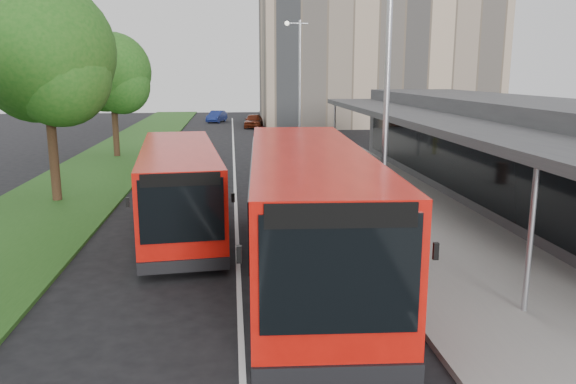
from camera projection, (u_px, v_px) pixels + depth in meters
name	position (u px, v px, depth m)	size (l,w,h in m)	color
ground	(239.00, 276.00, 14.08)	(120.00, 120.00, 0.00)	black
pavement	(333.00, 155.00, 34.11)	(5.00, 80.00, 0.15)	gray
grass_verge	(114.00, 159.00, 32.85)	(5.00, 80.00, 0.10)	#224F19
lane_centre_line	(234.00, 172.00, 28.68)	(0.12, 70.00, 0.01)	silver
kerb_dashes	(290.00, 160.00, 32.89)	(0.12, 56.00, 0.01)	silver
office_block	(375.00, 31.00, 54.45)	(22.00, 12.00, 18.00)	tan
station_building	(506.00, 148.00, 22.50)	(7.70, 26.00, 4.00)	#323235
tree_mid	(45.00, 61.00, 21.07)	(5.23, 5.23, 8.41)	#312213
tree_far	(112.00, 77.00, 32.89)	(4.58, 4.58, 7.34)	#312213
lamp_post_near	(384.00, 83.00, 15.45)	(1.44, 0.28, 8.00)	#9C9EA5
lamp_post_far	(298.00, 77.00, 34.91)	(1.44, 0.28, 8.00)	#9C9EA5
bus_main	(308.00, 212.00, 13.86)	(3.43, 11.43, 3.20)	red
bus_second	(180.00, 187.00, 18.09)	(3.36, 9.74, 2.70)	red
litter_bin	(350.00, 176.00, 24.44)	(0.51, 0.51, 0.92)	#381F17
bollard	(315.00, 147.00, 33.23)	(0.17, 0.17, 1.05)	#F2F10C
car_near	(254.00, 121.00, 52.02)	(1.53, 3.80, 1.29)	#531A0B
car_far	(217.00, 116.00, 57.77)	(1.24, 3.56, 1.17)	navy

